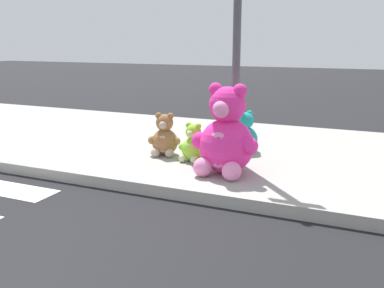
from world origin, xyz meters
name	(u,v)px	position (x,y,z in m)	size (l,w,h in m)	color
sidewalk	(193,147)	(0.00, 5.20, 0.07)	(28.00, 4.40, 0.15)	#9E9B93
sign_pole	(237,40)	(1.00, 4.40, 1.85)	(0.56, 0.11, 3.20)	#4C4C51
plush_pink_large	(226,138)	(1.07, 3.81, 0.62)	(0.90, 0.80, 1.17)	#F22D93
plush_brown	(165,138)	(-0.07, 4.31, 0.41)	(0.49, 0.45, 0.65)	olive
plush_lime	(193,146)	(0.45, 4.18, 0.37)	(0.43, 0.38, 0.56)	#8CD133
plush_teal	(244,135)	(0.96, 5.03, 0.40)	(0.46, 0.46, 0.64)	teal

